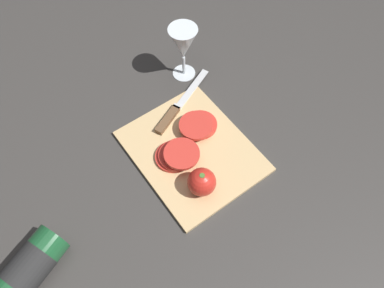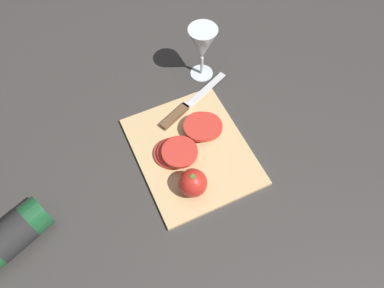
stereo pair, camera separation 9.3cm
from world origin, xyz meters
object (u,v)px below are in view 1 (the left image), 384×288
object	(u,v)px
wine_bottle	(20,280)
knife	(173,113)
tomato_slice_stack_far	(198,125)
wine_glass	(183,45)
tomato_slice_stack_near	(178,155)
whole_tomato	(202,182)

from	to	relation	value
wine_bottle	knife	world-z (taller)	wine_bottle
wine_bottle	tomato_slice_stack_far	xyz separation A→B (m)	(-0.10, 0.53, -0.02)
wine_glass	tomato_slice_stack_far	size ratio (longest dim) A/B	1.55
wine_bottle	knife	distance (m)	0.53
wine_glass	tomato_slice_stack_near	size ratio (longest dim) A/B	1.52
tomato_slice_stack_far	wine_bottle	bearing A→B (deg)	-79.30
whole_tomato	knife	distance (m)	0.23
wine_bottle	wine_glass	size ratio (longest dim) A/B	1.93
wine_glass	knife	size ratio (longest dim) A/B	0.68
tomato_slice_stack_near	knife	bearing A→B (deg)	151.19
wine_bottle	whole_tomato	world-z (taller)	same
knife	tomato_slice_stack_near	xyz separation A→B (m)	(0.12, -0.07, 0.01)
knife	tomato_slice_stack_far	size ratio (longest dim) A/B	2.27
wine_glass	knife	xyz separation A→B (m)	(0.11, -0.12, -0.09)
wine_bottle	whole_tomato	distance (m)	0.44
whole_tomato	knife	bearing A→B (deg)	162.87
wine_glass	tomato_slice_stack_far	bearing A→B (deg)	-24.80
knife	tomato_slice_stack_near	bearing A→B (deg)	-142.46
wine_glass	tomato_slice_stack_near	xyz separation A→B (m)	(0.23, -0.18, -0.08)
whole_tomato	tomato_slice_stack_far	size ratio (longest dim) A/B	0.65
tomato_slice_stack_near	tomato_slice_stack_far	distance (m)	0.11
whole_tomato	tomato_slice_stack_far	world-z (taller)	whole_tomato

